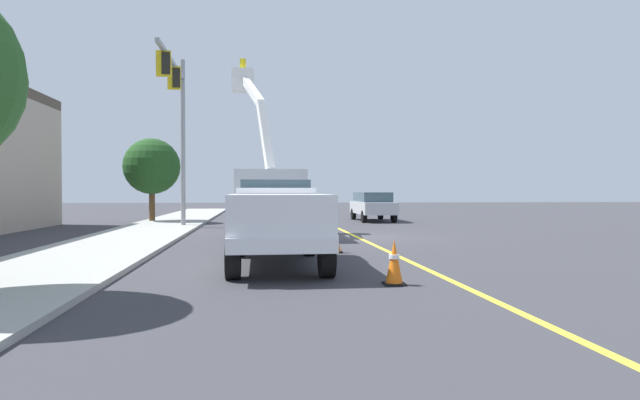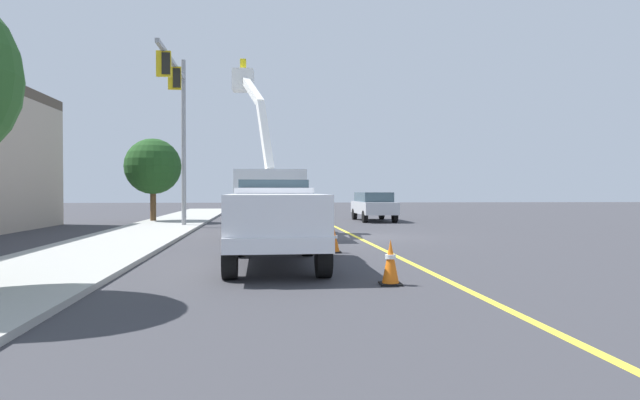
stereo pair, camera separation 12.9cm
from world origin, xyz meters
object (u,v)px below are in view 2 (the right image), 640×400
Objects in this scene: passing_minivan at (373,204)px; traffic_signal_mast at (178,108)px; service_pickup_truck at (275,219)px; traffic_cone_leading at (391,262)px; traffic_cone_mid_rear at (319,229)px; utility_bucket_truck at (268,195)px; traffic_cone_trailing at (313,220)px; traffic_cone_mid_front at (334,240)px.

traffic_signal_mast reaches higher than passing_minivan.
service_pickup_truck is 13.40m from traffic_signal_mast.
service_pickup_truck reaches higher than passing_minivan.
traffic_cone_leading is 10.23m from traffic_cone_mid_rear.
utility_bucket_truck is at bearing 2.59° from service_pickup_truck.
traffic_cone_leading is at bearing -177.88° from traffic_cone_trailing.
passing_minivan is 16.30m from traffic_cone_mid_front.
service_pickup_truck is at bearing -177.41° from utility_bucket_truck.
traffic_cone_leading is (-2.70, -2.22, -0.69)m from service_pickup_truck.
traffic_signal_mast is at bearing 59.17° from utility_bucket_truck.
utility_bucket_truck is at bearing 47.24° from traffic_cone_mid_rear.
utility_bucket_truck is 7.22m from traffic_cone_mid_front.
traffic_cone_trailing reaches higher than traffic_cone_mid_front.
traffic_cone_mid_front is at bearing 166.29° from passing_minivan.
utility_bucket_truck is at bearing -120.83° from traffic_signal_mast.
utility_bucket_truck is 11.33× the size of traffic_cone_mid_front.
traffic_cone_mid_rear is at bearing 159.91° from passing_minivan.
traffic_cone_leading is (-12.03, -2.64, -1.19)m from utility_bucket_truck.
traffic_signal_mast is at bearing 123.04° from passing_minivan.
traffic_cone_leading is 5.26m from traffic_cone_mid_front.
traffic_cone_leading is at bearing 171.12° from passing_minivan.
traffic_cone_mid_rear is (10.21, 0.68, -0.09)m from traffic_cone_leading.
traffic_cone_mid_front is (-6.80, -2.07, -1.26)m from utility_bucket_truck.
passing_minivan is 6.42× the size of traffic_cone_trailing.
utility_bucket_truck is 10.93× the size of traffic_cone_trailing.
service_pickup_truck is at bearing 168.37° from traffic_cone_mid_rear.
service_pickup_truck is (-9.33, -0.42, -0.50)m from utility_bucket_truck.
traffic_signal_mast reaches higher than utility_bucket_truck.
passing_minivan is 6.66× the size of traffic_cone_mid_front.
traffic_cone_trailing is (10.53, 0.01, 0.01)m from traffic_cone_mid_front.
passing_minivan is (9.02, -5.93, -0.65)m from utility_bucket_truck.
service_pickup_truck reaches higher than traffic_cone_trailing.
passing_minivan is at bearing -8.88° from traffic_cone_leading.
utility_bucket_truck is 1.46× the size of service_pickup_truck.
service_pickup_truck is 1.17× the size of passing_minivan.
utility_bucket_truck reaches higher than traffic_cone_mid_front.
service_pickup_truck is at bearing 39.47° from traffic_cone_leading.
utility_bucket_truck is 12.02× the size of traffic_cone_mid_rear.
traffic_cone_leading is 1.25× the size of traffic_cone_mid_rear.
traffic_cone_mid_rear is (-10.84, 3.97, -0.63)m from passing_minivan.
utility_bucket_truck is 6.21m from traffic_signal_mast.
passing_minivan reaches higher than traffic_cone_mid_front.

